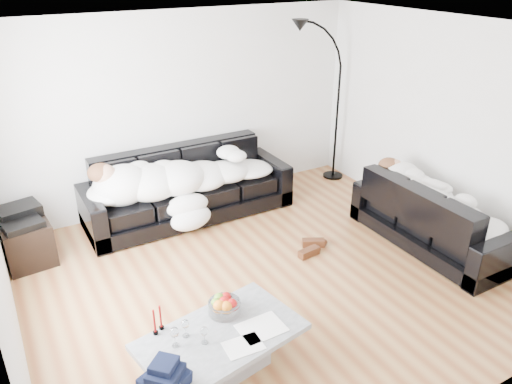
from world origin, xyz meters
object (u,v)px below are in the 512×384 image
sofa_back (188,185)px  fruit_bowl (224,304)px  floor_lamp (337,111)px  sofa_right (434,214)px  coffee_table (222,352)px  wine_glass_b (175,337)px  candle_left (154,322)px  candle_right (161,318)px  sleeper_back (189,172)px  sleeper_right (437,197)px  shoes (311,247)px  av_cabinet (26,239)px  wine_glass_a (185,328)px  stereo (20,215)px  wine_glass_c (204,335)px

sofa_back → fruit_bowl: size_ratio=9.58×
floor_lamp → sofa_right: bearing=-102.9°
sofa_back → floor_lamp: bearing=1.8°
coffee_table → wine_glass_b: wine_glass_b is taller
candle_left → candle_right: candle_left is taller
sleeper_back → sleeper_right: sleeper_back is taller
shoes → av_cabinet: size_ratio=0.62×
wine_glass_a → shoes: (2.01, 1.05, -0.42)m
wine_glass_b → stereo: (-0.82, 2.61, 0.09)m
wine_glass_b → coffee_table: bearing=-8.8°
sleeper_back → wine_glass_b: bearing=-115.0°
coffee_table → av_cabinet: size_ratio=1.81×
wine_glass_a → candle_right: bearing=128.3°
coffee_table → fruit_bowl: fruit_bowl is taller
sofa_right → wine_glass_b: (-3.48, -0.54, 0.07)m
fruit_bowl → av_cabinet: 2.79m
fruit_bowl → wine_glass_b: 0.55m
candle_right → stereo: stereo is taller
sofa_right → coffee_table: 3.17m
wine_glass_b → sleeper_right: bearing=8.8°
coffee_table → wine_glass_c: bearing=-170.4°
sleeper_back → coffee_table: bearing=-107.6°
fruit_bowl → shoes: (1.60, 0.93, -0.42)m
wine_glass_c → fruit_bowl: bearing=40.3°
sleeper_back → av_cabinet: sleeper_back is taller
fruit_bowl → stereo: size_ratio=0.65×
sleeper_back → shoes: (0.90, -1.52, -0.60)m
candle_right → candle_left: bearing=-151.6°
stereo → wine_glass_a: bearing=-81.3°
candle_left → candle_right: bearing=28.4°
sofa_right → wine_glass_c: size_ratio=12.79×
coffee_table → wine_glass_b: 0.47m
sleeper_right → stereo: bearing=64.3°
sofa_back → fruit_bowl: (-0.70, -2.50, 0.03)m
wine_glass_c → candle_left: candle_left is taller
sleeper_back → sofa_back: bearing=90.0°
candle_left → shoes: bearing=22.1°
shoes → floor_lamp: (1.59, 1.65, 1.02)m
sleeper_back → coffee_table: (-0.85, -2.69, -0.46)m
sofa_back → av_cabinet: 2.05m
sofa_back → wine_glass_b: sofa_back is taller
wine_glass_b → shoes: 2.43m
wine_glass_c → floor_lamp: bearing=39.1°
sofa_right → wine_glass_c: 3.32m
sleeper_back → wine_glass_a: sleeper_back is taller
sofa_back → sleeper_back: (0.00, -0.05, 0.21)m
stereo → floor_lamp: floor_lamp is taller
sofa_back → sleeper_right: size_ratio=1.59×
wine_glass_c → candle_right: (-0.24, 0.33, 0.04)m
sofa_back → sleeper_back: 0.21m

